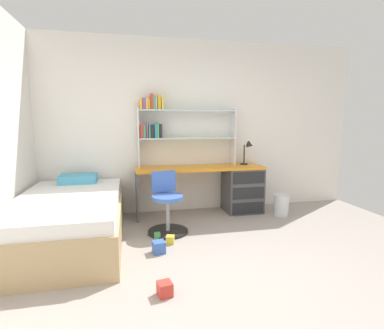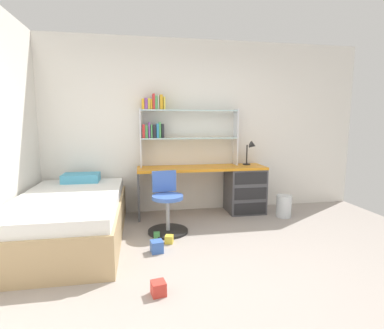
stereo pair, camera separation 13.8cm
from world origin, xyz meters
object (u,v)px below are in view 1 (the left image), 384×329
Objects in this scene: desk at (232,186)px; waste_bin at (281,205)px; toy_block_blue_2 at (159,247)px; toy_block_red_3 at (165,289)px; toy_block_yellow_0 at (170,240)px; swivel_chair at (167,209)px; toy_block_green_1 at (157,236)px; bed_platform at (69,219)px; desk_lamp at (249,149)px; bookshelf_hutch at (171,124)px.

waste_bin is (0.67, -0.35, -0.25)m from desk.
toy_block_red_3 is (-0.03, -0.81, -0.01)m from toy_block_blue_2.
waste_bin is 1.93m from toy_block_yellow_0.
swivel_chair is at bearing -149.73° from desk.
toy_block_yellow_0 is at bearing -159.45° from waste_bin.
toy_block_blue_2 reaches higher than toy_block_green_1.
swivel_chair is (-1.12, -0.65, -0.10)m from desk.
toy_block_yellow_0 is at bearing 54.72° from toy_block_blue_2.
toy_block_yellow_0 is at bearing -13.27° from bed_platform.
toy_block_blue_2 is at bearing -155.38° from waste_bin.
desk_lamp is 2.80m from bed_platform.
toy_block_red_3 is (-0.38, -2.21, -1.34)m from bookshelf_hutch.
bookshelf_hutch is 3.95× the size of desk_lamp.
bed_platform is 15.87× the size of toy_block_blue_2.
toy_block_red_3 is (-0.05, -1.21, 0.02)m from toy_block_green_1.
bed_platform is 17.89× the size of toy_block_red_3.
toy_block_red_3 is (-1.99, -1.71, -0.11)m from waste_bin.
toy_block_red_3 is at bearing -127.24° from desk_lamp.
desk reaches higher than toy_block_green_1.
swivel_chair is at bearing 87.82° from toy_block_yellow_0.
desk_lamp reaches higher than waste_bin.
toy_block_blue_2 is at bearing -125.28° from toy_block_yellow_0.
desk_lamp reaches higher than toy_block_yellow_0.
desk is at bearing 44.19° from toy_block_blue_2.
desk is at bearing 152.25° from waste_bin.
desk is at bearing 18.31° from bed_platform.
bed_platform reaches higher than toy_block_yellow_0.
bookshelf_hutch is at bearing 162.96° from waste_bin.
toy_block_blue_2 reaches higher than toy_block_yellow_0.
desk_lamp is 1.72m from swivel_chair.
waste_bin is (2.96, 0.40, -0.12)m from bed_platform.
desk_lamp reaches higher than toy_block_red_3.
bed_platform is 1.64m from toy_block_red_3.
desk_lamp is (1.23, -0.08, -0.40)m from bookshelf_hutch.
desk_lamp reaches higher than swivel_chair.
toy_block_yellow_0 is 1.24× the size of toy_block_green_1.
swivel_chair is at bearing 74.03° from toy_block_blue_2.
desk_lamp is 3.33× the size of toy_block_red_3.
toy_block_green_1 is (1.02, -0.10, -0.25)m from bed_platform.
desk_lamp is at bearing 37.37° from toy_block_yellow_0.
bookshelf_hutch is 1.36m from swivel_chair.
desk reaches higher than toy_block_blue_2.
waste_bin reaches higher than toy_block_green_1.
toy_block_green_1 is at bearing 129.09° from toy_block_yellow_0.
desk is 0.80m from waste_bin.
toy_block_red_3 reaches higher than toy_block_green_1.
toy_block_green_1 is (-1.27, -0.86, -0.38)m from desk.
toy_block_green_1 is at bearing -108.13° from bookshelf_hutch.
toy_block_yellow_0 is 1.05m from toy_block_red_3.
bed_platform is 6.25× the size of waste_bin.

